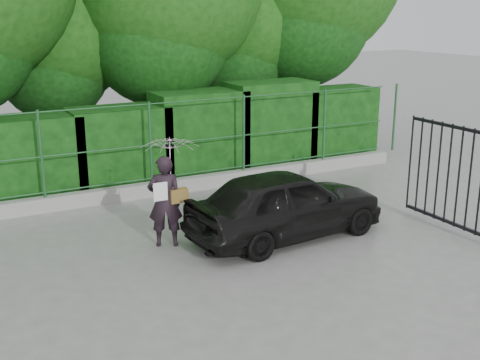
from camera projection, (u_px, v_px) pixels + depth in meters
name	position (u px, v px, depth m)	size (l,w,h in m)	color
ground	(227.00, 275.00, 9.37)	(80.00, 80.00, 0.00)	gray
kerb	(135.00, 192.00, 13.16)	(14.00, 0.25, 0.30)	#9E9E99
fence	(143.00, 144.00, 12.97)	(14.13, 0.06, 1.80)	#205028
hedge	(116.00, 144.00, 13.73)	(14.20, 1.20, 2.29)	black
gate	(480.00, 176.00, 10.49)	(0.22, 2.33, 2.36)	black
woman	(169.00, 174.00, 10.31)	(0.98, 0.99, 1.92)	black
car	(286.00, 203.00, 10.81)	(1.50, 3.73, 1.27)	black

